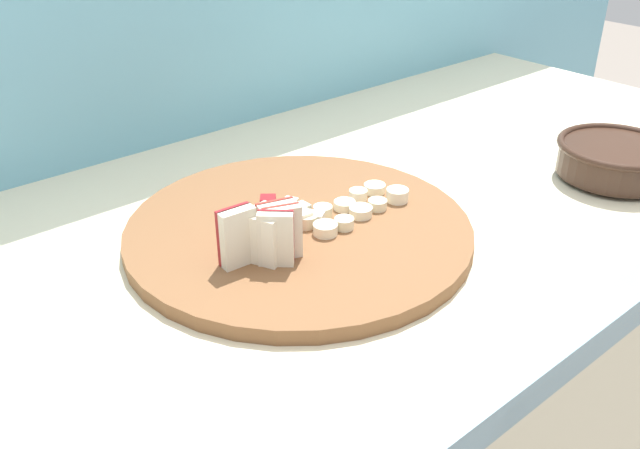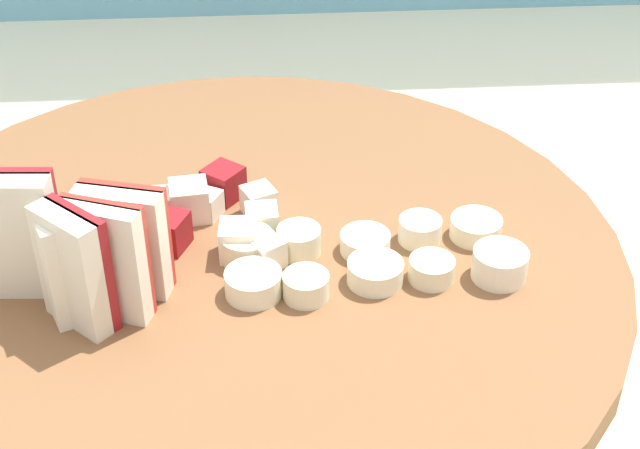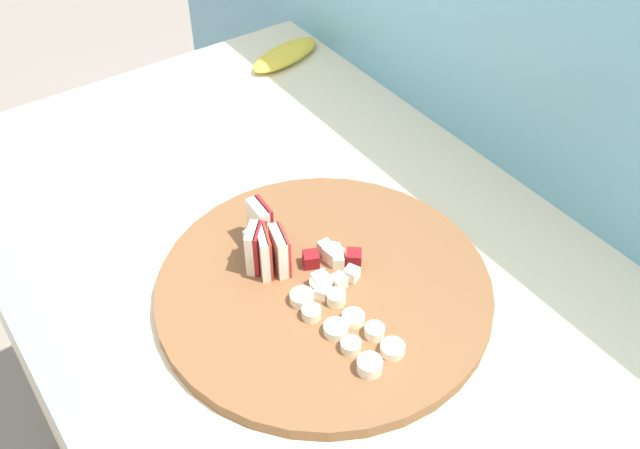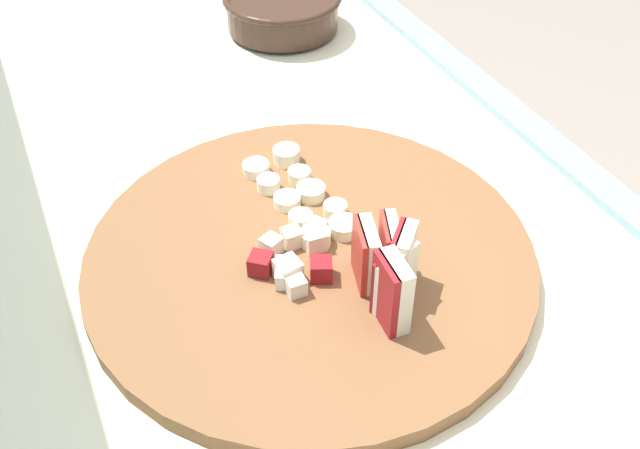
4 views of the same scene
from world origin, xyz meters
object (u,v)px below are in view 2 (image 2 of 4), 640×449
object	(u,v)px
apple_dice_pile	(213,213)
banana_slice_rows	(367,256)
apple_wedge_fan	(72,250)
cutting_board	(237,262)

from	to	relation	value
apple_dice_pile	banana_slice_rows	bearing A→B (deg)	-27.70
apple_wedge_fan	banana_slice_rows	size ratio (longest dim) A/B	0.60
apple_dice_pile	banana_slice_rows	xyz separation A→B (m)	(0.08, -0.04, -0.00)
apple_wedge_fan	cutting_board	bearing A→B (deg)	25.81
apple_wedge_fan	banana_slice_rows	bearing A→B (deg)	6.63
banana_slice_rows	cutting_board	bearing A→B (deg)	163.18
cutting_board	apple_dice_pile	world-z (taller)	apple_dice_pile
apple_wedge_fan	apple_dice_pile	bearing A→B (deg)	42.56
apple_wedge_fan	banana_slice_rows	world-z (taller)	apple_wedge_fan
apple_dice_pile	banana_slice_rows	world-z (taller)	apple_dice_pile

